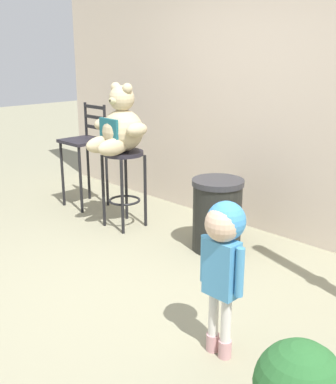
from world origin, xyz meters
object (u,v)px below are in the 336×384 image
object	(u,v)px
bar_chair_empty	(85,147)
child_walking	(223,247)
trash_bin	(217,215)
bar_stool_with_teddy	(124,173)
teddy_bear	(120,127)

from	to	relation	value
bar_chair_empty	child_walking	bearing A→B (deg)	-20.93
trash_bin	bar_stool_with_teddy	bearing A→B (deg)	-168.57
teddy_bear	trash_bin	xyz separation A→B (m)	(1.06, 0.25, -0.71)
teddy_bear	bar_chair_empty	size ratio (longest dim) A/B	0.57
teddy_bear	bar_chair_empty	xyz separation A→B (m)	(-0.85, 0.17, -0.34)
child_walking	bar_stool_with_teddy	bearing A→B (deg)	-70.97
bar_stool_with_teddy	trash_bin	world-z (taller)	bar_stool_with_teddy
trash_bin	bar_chair_empty	size ratio (longest dim) A/B	0.56
bar_stool_with_teddy	child_walking	size ratio (longest dim) A/B	0.82
bar_stool_with_teddy	bar_chair_empty	xyz separation A→B (m)	(-0.85, 0.13, 0.13)
teddy_bear	bar_stool_with_teddy	bearing A→B (deg)	90.00
bar_stool_with_teddy	bar_chair_empty	bearing A→B (deg)	171.03
teddy_bear	child_walking	size ratio (longest dim) A/B	0.70
teddy_bear	trash_bin	world-z (taller)	teddy_bear
child_walking	bar_chair_empty	distance (m)	3.13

